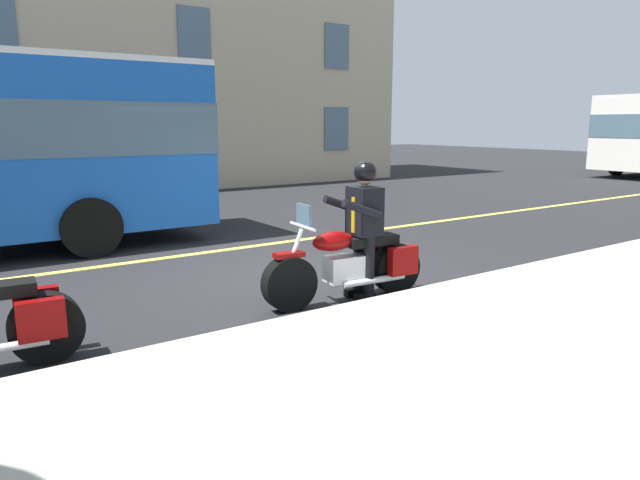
# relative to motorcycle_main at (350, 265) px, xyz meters

# --- Properties ---
(ground_plane) EXTENTS (80.00, 80.00, 0.00)m
(ground_plane) POSITION_rel_motorcycle_main_xyz_m (-0.24, -1.56, -0.45)
(ground_plane) COLOR black
(sidewalk_curb) EXTENTS (60.00, 5.00, 0.15)m
(sidewalk_curb) POSITION_rel_motorcycle_main_xyz_m (-0.24, 2.94, -0.38)
(sidewalk_curb) COLOR #B2ADA0
(sidewalk_curb) RESTS_ON ground_plane
(lane_center_stripe) EXTENTS (60.00, 0.16, 0.01)m
(lane_center_stripe) POSITION_rel_motorcycle_main_xyz_m (-0.24, -3.56, -0.45)
(lane_center_stripe) COLOR #E5DB4C
(lane_center_stripe) RESTS_ON ground_plane
(motorcycle_main) EXTENTS (2.22, 0.72, 1.26)m
(motorcycle_main) POSITION_rel_motorcycle_main_xyz_m (0.00, 0.00, 0.00)
(motorcycle_main) COLOR black
(motorcycle_main) RESTS_ON ground_plane
(rider_main) EXTENTS (0.66, 0.59, 1.74)m
(rider_main) POSITION_rel_motorcycle_main_xyz_m (-0.19, 0.01, 0.58)
(rider_main) COLOR black
(rider_main) RESTS_ON ground_plane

